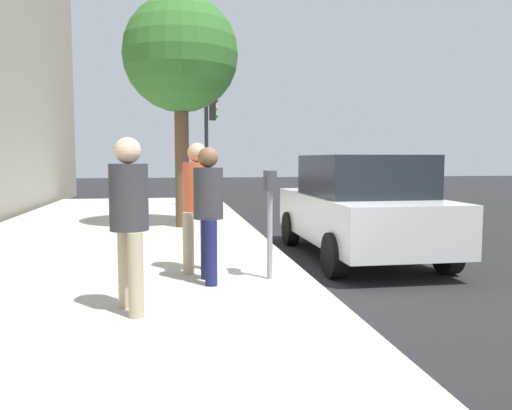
% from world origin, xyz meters
% --- Properties ---
extents(ground_plane, '(80.00, 80.00, 0.00)m').
position_xyz_m(ground_plane, '(0.00, 0.00, 0.00)').
color(ground_plane, '#232326').
rests_on(ground_plane, ground).
extents(sidewalk_slab, '(28.00, 6.00, 0.15)m').
position_xyz_m(sidewalk_slab, '(0.00, 3.00, 0.07)').
color(sidewalk_slab, '#B7B2A8').
rests_on(sidewalk_slab, ground_plane).
extents(parking_meter, '(0.36, 0.12, 1.41)m').
position_xyz_m(parking_meter, '(-0.31, 0.57, 1.17)').
color(parking_meter, gray).
rests_on(parking_meter, sidewalk_slab).
extents(pedestrian_at_meter, '(0.52, 0.37, 1.70)m').
position_xyz_m(pedestrian_at_meter, '(-0.37, 1.37, 1.14)').
color(pedestrian_at_meter, '#191E4C').
rests_on(pedestrian_at_meter, sidewalk_slab).
extents(pedestrian_bystander, '(0.51, 0.39, 1.78)m').
position_xyz_m(pedestrian_bystander, '(-1.54, 2.25, 1.20)').
color(pedestrian_bystander, tan).
rests_on(pedestrian_bystander, sidewalk_slab).
extents(parking_officer, '(0.43, 0.42, 1.78)m').
position_xyz_m(parking_officer, '(0.26, 1.48, 1.20)').
color(parking_officer, tan).
rests_on(parking_officer, sidewalk_slab).
extents(parked_sedan_near, '(4.41, 1.98, 1.77)m').
position_xyz_m(parked_sedan_near, '(1.58, -1.35, 0.89)').
color(parked_sedan_near, silver).
rests_on(parked_sedan_near, ground_plane).
extents(street_tree, '(2.59, 2.59, 5.19)m').
position_xyz_m(street_tree, '(5.11, 1.59, 4.01)').
color(street_tree, brown).
rests_on(street_tree, sidewalk_slab).
extents(traffic_signal, '(0.24, 0.44, 3.60)m').
position_xyz_m(traffic_signal, '(9.67, 0.63, 2.58)').
color(traffic_signal, black).
rests_on(traffic_signal, sidewalk_slab).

